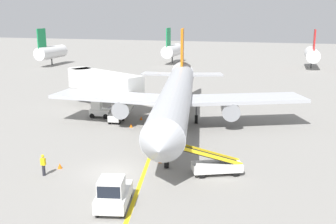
# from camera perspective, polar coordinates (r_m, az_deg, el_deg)

# --- Properties ---
(ground_plane) EXTENTS (300.00, 300.00, 0.00)m
(ground_plane) POSITION_cam_1_polar(r_m,az_deg,el_deg) (31.36, -7.87, -8.73)
(ground_plane) COLOR gray
(taxi_line_yellow) EXTENTS (16.21, 78.46, 0.01)m
(taxi_line_yellow) POSITION_cam_1_polar(r_m,az_deg,el_deg) (35.21, -2.47, -6.00)
(taxi_line_yellow) COLOR yellow
(taxi_line_yellow) RESTS_ON ground
(airliner) EXTENTS (28.04, 35.13, 10.10)m
(airliner) POSITION_cam_1_polar(r_m,az_deg,el_deg) (42.57, 1.19, 2.32)
(airliner) COLOR #B2B5BA
(airliner) RESTS_ON ground
(jet_bridge) EXTENTS (12.54, 8.23, 4.85)m
(jet_bridge) POSITION_cam_1_polar(r_m,az_deg,el_deg) (52.15, -9.94, 4.42)
(jet_bridge) COLOR silver
(jet_bridge) RESTS_ON ground
(pushback_tug) EXTENTS (2.63, 3.92, 2.20)m
(pushback_tug) POSITION_cam_1_polar(r_m,az_deg,el_deg) (25.69, -7.95, -11.62)
(pushback_tug) COLOR silver
(pushback_tug) RESTS_ON ground
(baggage_tug_near_wing) EXTENTS (2.55, 1.62, 2.10)m
(baggage_tug_near_wing) POSITION_cam_1_polar(r_m,az_deg,el_deg) (47.69, -9.95, 0.32)
(baggage_tug_near_wing) COLOR silver
(baggage_tug_near_wing) RESTS_ON ground
(baggage_tug_by_cargo_door) EXTENTS (1.57, 2.53, 2.10)m
(baggage_tug_by_cargo_door) POSITION_cam_1_polar(r_m,az_deg,el_deg) (45.35, -7.44, -0.30)
(baggage_tug_by_cargo_door) COLOR silver
(baggage_tug_by_cargo_door) RESTS_ON ground
(belt_loader_forward_hold) EXTENTS (5.09, 3.15, 2.59)m
(belt_loader_forward_hold) POSITION_cam_1_polar(r_m,az_deg,el_deg) (30.79, 6.86, -7.57)
(belt_loader_forward_hold) COLOR silver
(belt_loader_forward_hold) RESTS_ON ground
(ground_crew_marshaller) EXTENTS (0.36, 0.24, 1.70)m
(ground_crew_marshaller) POSITION_cam_1_polar(r_m,az_deg,el_deg) (31.74, -17.60, -7.22)
(ground_crew_marshaller) COLOR #26262D
(ground_crew_marshaller) RESTS_ON ground
(safety_cone_nose_left) EXTENTS (0.36, 0.36, 0.44)m
(safety_cone_nose_left) POSITION_cam_1_polar(r_m,az_deg,el_deg) (33.06, -1.10, -6.96)
(safety_cone_nose_left) COLOR orange
(safety_cone_nose_left) RESTS_ON ground
(safety_cone_nose_right) EXTENTS (0.36, 0.36, 0.44)m
(safety_cone_nose_right) POSITION_cam_1_polar(r_m,az_deg,el_deg) (48.79, -6.63, -0.11)
(safety_cone_nose_right) COLOR orange
(safety_cone_nose_right) RESTS_ON ground
(safety_cone_wingtip_left) EXTENTS (0.36, 0.36, 0.44)m
(safety_cone_wingtip_left) POSITION_cam_1_polar(r_m,az_deg,el_deg) (33.02, -15.39, -7.51)
(safety_cone_wingtip_left) COLOR orange
(safety_cone_wingtip_left) RESTS_ON ground
(safety_cone_wingtip_right) EXTENTS (0.36, 0.36, 0.44)m
(safety_cone_wingtip_right) POSITION_cam_1_polar(r_m,az_deg,el_deg) (46.13, -3.90, -0.87)
(safety_cone_wingtip_right) COLOR orange
(safety_cone_wingtip_right) RESTS_ON ground
(safety_cone_tail_area) EXTENTS (0.36, 0.36, 0.44)m
(safety_cone_tail_area) POSITION_cam_1_polar(r_m,az_deg,el_deg) (43.20, -5.38, -1.94)
(safety_cone_tail_area) COLOR orange
(safety_cone_tail_area) RESTS_ON ground
(distant_aircraft_far_left) EXTENTS (3.00, 10.10, 8.80)m
(distant_aircraft_far_left) POSITION_cam_1_polar(r_m,az_deg,el_deg) (99.05, -16.60, 8.34)
(distant_aircraft_far_left) COLOR silver
(distant_aircraft_far_left) RESTS_ON ground
(distant_aircraft_mid_left) EXTENTS (3.00, 10.10, 8.80)m
(distant_aircraft_mid_left) POSITION_cam_1_polar(r_m,az_deg,el_deg) (99.29, 0.61, 8.93)
(distant_aircraft_mid_left) COLOR silver
(distant_aircraft_mid_left) RESTS_ON ground
(distant_aircraft_mid_right) EXTENTS (3.00, 10.10, 8.80)m
(distant_aircraft_mid_right) POSITION_cam_1_polar(r_m,az_deg,el_deg) (95.77, 20.12, 7.90)
(distant_aircraft_mid_right) COLOR silver
(distant_aircraft_mid_right) RESTS_ON ground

